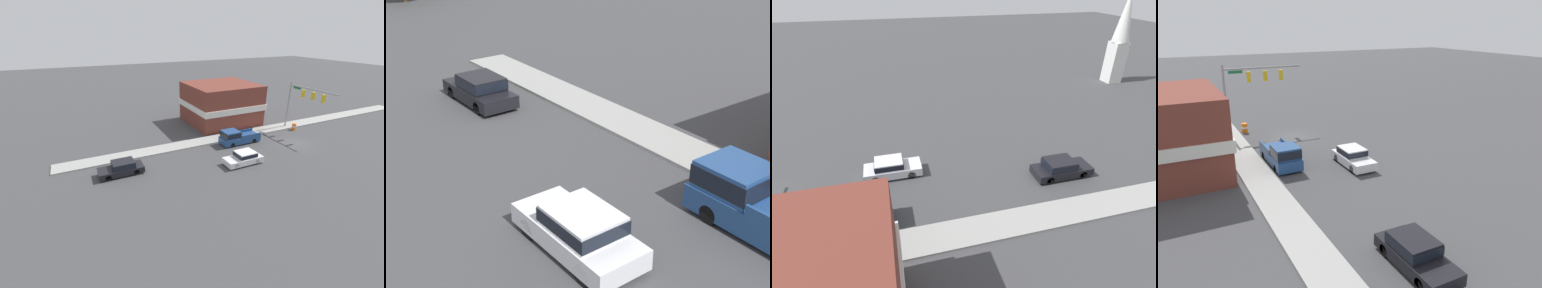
# 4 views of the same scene
# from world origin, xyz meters

# --- Properties ---
(car_lead) EXTENTS (1.89, 4.51, 1.46)m
(car_lead) POSITION_xyz_m (-1.88, 9.91, 0.76)
(car_lead) COLOR black
(car_lead) RESTS_ON ground
(car_oncoming) EXTENTS (1.93, 4.68, 1.48)m
(car_oncoming) POSITION_xyz_m (1.68, 23.01, 0.77)
(car_oncoming) COLOR black
(car_oncoming) RESTS_ON ground
(pickup_truck_parked) EXTENTS (2.02, 5.53, 1.96)m
(pickup_truck_parked) POSITION_xyz_m (3.29, 7.44, 0.96)
(pickup_truck_parked) COLOR black
(pickup_truck_parked) RESTS_ON ground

